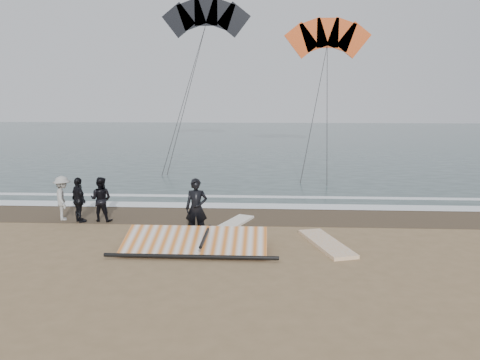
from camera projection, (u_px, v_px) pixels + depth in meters
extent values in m
plane|color=#8C704C|center=(221.00, 258.00, 12.72)|extent=(120.00, 120.00, 0.00)
cube|color=#233838|center=(253.00, 140.00, 45.12)|extent=(120.00, 54.00, 0.02)
cube|color=#4C3D2B|center=(232.00, 215.00, 17.14)|extent=(120.00, 2.80, 0.01)
cube|color=white|center=(235.00, 206.00, 18.51)|extent=(120.00, 0.90, 0.01)
cube|color=white|center=(237.00, 196.00, 20.18)|extent=(120.00, 0.45, 0.01)
imported|color=black|center=(196.00, 208.00, 14.36)|extent=(0.69, 0.47, 1.85)
cube|color=white|center=(326.00, 243.00, 13.76)|extent=(1.48, 2.75, 0.11)
cube|color=white|center=(233.00, 224.00, 15.87)|extent=(1.38, 2.25, 0.09)
imported|color=black|center=(101.00, 199.00, 16.24)|extent=(0.81, 0.66, 1.57)
imported|color=black|center=(79.00, 200.00, 16.07)|extent=(0.93, 0.93, 1.58)
imported|color=#A2A29E|center=(63.00, 198.00, 16.41)|extent=(0.96, 1.16, 1.57)
cube|color=black|center=(191.00, 242.00, 13.86)|extent=(2.79, 0.68, 0.11)
cube|color=orange|center=(195.00, 241.00, 13.22)|extent=(4.08, 1.59, 0.43)
cylinder|color=black|center=(191.00, 256.00, 12.49)|extent=(4.72, 0.12, 0.11)
cylinder|color=black|center=(205.00, 236.00, 13.17)|extent=(0.09, 2.04, 0.09)
cylinder|color=#262626|center=(316.00, 102.00, 27.81)|extent=(0.04, 0.04, 13.60)
cylinder|color=#262626|center=(327.00, 102.00, 27.46)|extent=(0.04, 0.04, 13.97)
cylinder|color=#262626|center=(188.00, 86.00, 30.54)|extent=(0.04, 0.04, 15.91)
cylinder|color=#262626|center=(190.00, 86.00, 30.64)|extent=(0.04, 0.04, 15.73)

